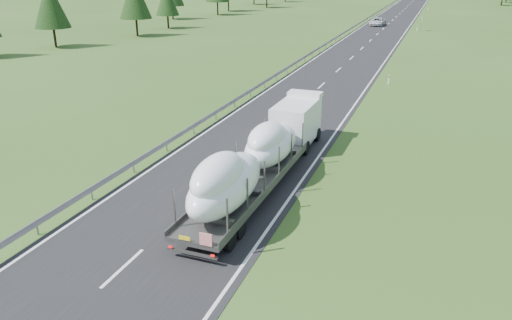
% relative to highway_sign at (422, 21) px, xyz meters
% --- Properties ---
extents(ground, '(400.00, 400.00, 0.00)m').
position_rel_highway_sign_xyz_m(ground, '(-7.20, -80.00, -1.81)').
color(ground, '#2D4C19').
rests_on(ground, ground).
extents(road_surface, '(10.00, 400.00, 0.02)m').
position_rel_highway_sign_xyz_m(road_surface, '(-7.20, 20.00, -1.80)').
color(road_surface, black).
rests_on(road_surface, ground).
extents(guardrail, '(0.10, 400.00, 0.76)m').
position_rel_highway_sign_xyz_m(guardrail, '(-12.50, 19.94, -1.21)').
color(guardrail, slate).
rests_on(guardrail, ground).
extents(marker_posts, '(0.13, 350.08, 1.00)m').
position_rel_highway_sign_xyz_m(marker_posts, '(-0.70, 75.00, -1.27)').
color(marker_posts, silver).
rests_on(marker_posts, ground).
extents(highway_sign, '(0.08, 0.90, 2.60)m').
position_rel_highway_sign_xyz_m(highway_sign, '(0.00, 0.00, 0.00)').
color(highway_sign, slate).
rests_on(highway_sign, ground).
extents(boat_truck, '(2.76, 18.27, 3.83)m').
position_rel_highway_sign_xyz_m(boat_truck, '(-4.60, -79.20, 0.22)').
color(boat_truck, white).
rests_on(boat_truck, ground).
extents(distant_van, '(3.04, 5.94, 1.61)m').
position_rel_highway_sign_xyz_m(distant_van, '(-9.01, 6.28, -1.01)').
color(distant_van, silver).
rests_on(distant_van, ground).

